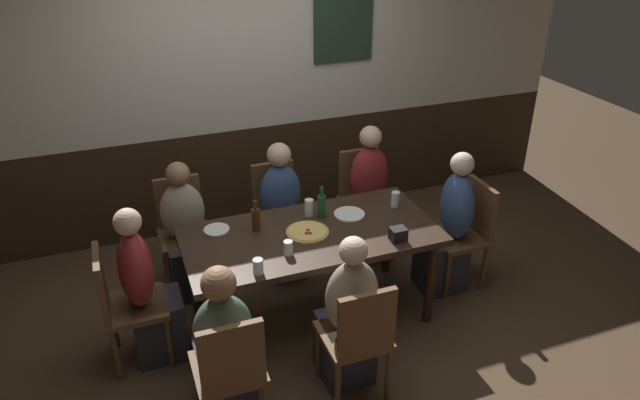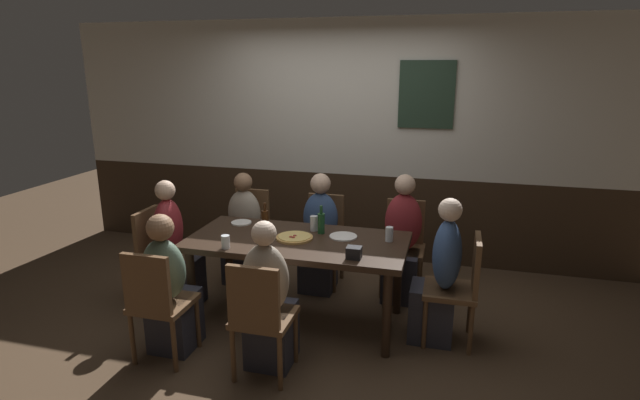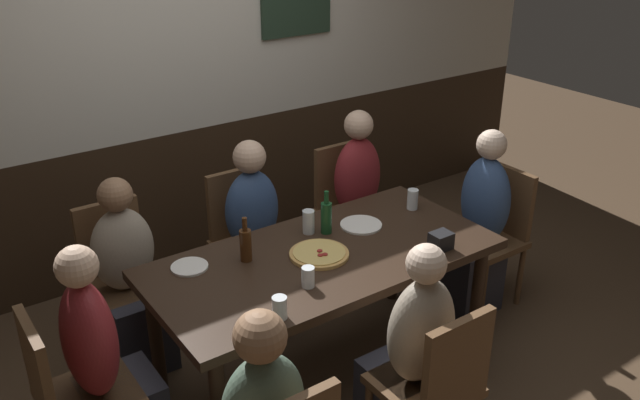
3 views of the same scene
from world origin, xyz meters
TOP-DOWN VIEW (x-y plane):
  - ground_plane at (0.00, 0.00)m, footprint 12.00×12.00m
  - wall_back at (0.01, 1.65)m, footprint 6.40×0.13m
  - dining_table at (0.00, 0.00)m, footprint 1.80×0.87m
  - chair_mid_near at (0.00, -0.85)m, footprint 0.40×0.40m
  - chair_head_west at (-1.32, 0.00)m, footprint 0.40×0.40m
  - chair_left_near at (-0.79, -0.85)m, footprint 0.40×0.40m
  - chair_right_far at (0.79, 0.85)m, footprint 0.40×0.40m
  - chair_head_east at (1.32, 0.00)m, footprint 0.40×0.40m
  - chair_mid_far at (0.00, 0.85)m, footprint 0.40×0.40m
  - chair_left_far at (-0.79, 0.85)m, footprint 0.40×0.40m
  - person_mid_near at (0.00, -0.69)m, footprint 0.34×0.37m
  - person_head_west at (-1.15, 0.00)m, footprint 0.37×0.34m
  - person_left_near at (-0.79, -0.69)m, footprint 0.34×0.37m
  - person_right_far at (0.79, 0.69)m, footprint 0.34×0.37m
  - person_head_east at (1.15, 0.00)m, footprint 0.37×0.34m
  - person_mid_far at (-0.00, 0.69)m, footprint 0.34×0.37m
  - person_left_far at (-0.79, 0.68)m, footprint 0.34×0.37m
  - pizza at (-0.03, -0.00)m, footprint 0.30×0.30m
  - beer_glass_half at (0.74, 0.14)m, footprint 0.06×0.06m
  - highball_clear at (-0.48, -0.35)m, footprint 0.07×0.07m
  - pint_glass_pale at (0.07, 0.24)m, footprint 0.07×0.07m
  - tumbler_water at (-0.23, -0.21)m, footprint 0.06×0.06m
  - beer_bottle_green at (0.15, 0.19)m, footprint 0.06×0.06m
  - beer_bottle_brown at (-0.35, 0.17)m, footprint 0.06×0.06m
  - plate_white_large at (0.36, 0.14)m, footprint 0.23×0.23m
  - plate_white_small at (-0.62, 0.27)m, footprint 0.18×0.18m
  - condiment_caddy at (0.53, -0.30)m, footprint 0.11×0.09m

SIDE VIEW (x-z plane):
  - ground_plane at x=0.00m, z-range 0.00..0.00m
  - person_left_far at x=-0.79m, z-range -0.09..1.01m
  - person_left_near at x=-0.79m, z-range -0.09..1.02m
  - person_mid_near at x=0.00m, z-range -0.09..1.03m
  - person_mid_far at x=0.00m, z-range -0.09..1.05m
  - person_head_west at x=-1.15m, z-range -0.09..1.07m
  - person_head_east at x=1.15m, z-range -0.09..1.08m
  - person_right_far at x=0.79m, z-range -0.09..1.08m
  - chair_mid_near at x=0.00m, z-range 0.06..0.94m
  - chair_head_west at x=-1.32m, z-range 0.06..0.94m
  - chair_left_near at x=-0.79m, z-range 0.06..0.94m
  - chair_right_far at x=0.79m, z-range 0.06..0.94m
  - chair_head_east at x=1.32m, z-range 0.06..0.94m
  - chair_mid_far at x=0.00m, z-range 0.06..0.94m
  - chair_left_far at x=-0.79m, z-range 0.06..0.94m
  - dining_table at x=0.00m, z-range 0.29..1.03m
  - plate_white_large at x=0.36m, z-range 0.74..0.75m
  - plate_white_small at x=-0.62m, z-range 0.74..0.75m
  - pizza at x=-0.03m, z-range 0.74..0.77m
  - tumbler_water at x=-0.23m, z-range 0.73..0.83m
  - condiment_caddy at x=0.53m, z-range 0.74..0.83m
  - highball_clear at x=-0.48m, z-range 0.73..0.84m
  - beer_glass_half at x=0.74m, z-range 0.73..0.85m
  - pint_glass_pale at x=0.07m, z-range 0.73..0.86m
  - beer_bottle_brown at x=-0.35m, z-range 0.71..0.95m
  - beer_bottle_green at x=0.15m, z-range 0.71..0.96m
  - wall_back at x=0.01m, z-range 0.00..2.60m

